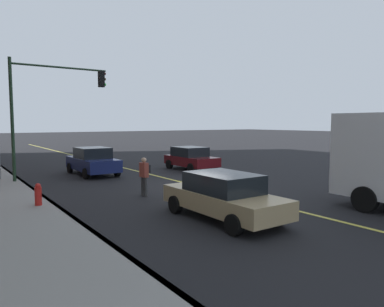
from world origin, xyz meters
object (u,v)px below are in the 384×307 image
car_maroon (191,158)px  fire_hydrant (38,196)px  pedestrian_with_backpack (144,174)px  car_tan (223,195)px  car_navy (93,161)px  traffic_light_mast (50,98)px

car_maroon → fire_hydrant: (-5.70, 10.55, -0.30)m
car_maroon → pedestrian_with_backpack: size_ratio=2.38×
car_tan → fire_hydrant: 6.57m
car_maroon → fire_hydrant: car_maroon is taller
car_navy → car_maroon: bearing=-104.1°
car_tan → car_navy: 11.92m
car_maroon → car_navy: bearing=75.9°
car_tan → traffic_light_mast: size_ratio=0.72×
car_maroon → car_navy: size_ratio=0.87×
car_tan → car_maroon: bearing=-29.9°
car_navy → pedestrian_with_backpack: 7.31m
car_maroon → fire_hydrant: bearing=118.4°
fire_hydrant → car_maroon: bearing=-61.6°
fire_hydrant → car_tan: bearing=-135.9°
car_maroon → fire_hydrant: 11.99m
car_maroon → pedestrian_with_backpack: 8.62m
car_navy → pedestrian_with_backpack: bearing=177.0°
pedestrian_with_backpack → car_maroon: bearing=-47.8°
car_navy → car_tan: bearing=-179.9°
pedestrian_with_backpack → fire_hydrant: pedestrian_with_backpack is taller
fire_hydrant → pedestrian_with_backpack: bearing=-91.2°
car_maroon → pedestrian_with_backpack: (-5.79, 6.39, 0.17)m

